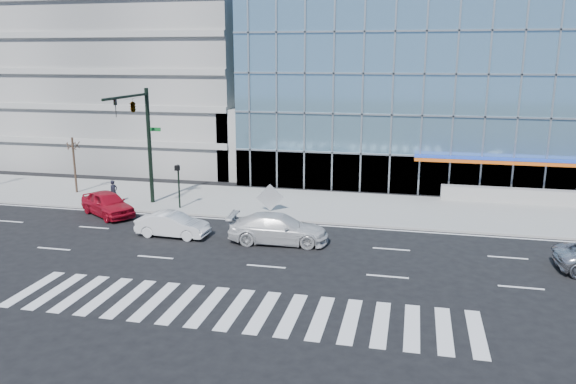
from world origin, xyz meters
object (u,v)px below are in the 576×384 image
Objects in this scene: traffic_signal at (138,120)px; white_sedan at (173,225)px; white_suv at (278,229)px; pedestrian at (114,192)px; red_sedan at (107,204)px; street_tree_near at (73,145)px; ped_signal_post at (178,179)px; tilted_panel at (270,198)px.

traffic_signal is 1.88× the size of white_sedan.
pedestrian is (-13.24, 5.39, 0.15)m from white_suv.
red_sedan is (-6.00, 3.15, 0.11)m from white_sedan.
white_sedan is 2.59× the size of pedestrian.
street_tree_near is at bearing 82.48° from red_sedan.
white_sedan is (1.95, -5.44, -1.44)m from ped_signal_post.
red_sedan is at bearing -41.71° from street_tree_near.
white_suv is 6.15m from tilted_panel.
street_tree_near is at bearing 157.29° from traffic_signal.
traffic_signal reaches higher than white_sedan.
ped_signal_post is at bearing 8.52° from traffic_signal.
white_sedan is at bearing -48.77° from traffic_signal.
pedestrian is 1.26× the size of tilted_panel.
ped_signal_post is at bearing 53.91° from white_suv.
white_sedan is 3.27× the size of tilted_panel.
ped_signal_post is at bearing -70.39° from pedestrian.
ped_signal_post is 2.31× the size of tilted_panel.
street_tree_near is at bearing 62.52° from white_suv.
tilted_panel is at bearing -39.86° from red_sedan.
white_suv reaches higher than red_sedan.
street_tree_near is 14.30m from white_sedan.
traffic_signal is 4.75m from ped_signal_post.
ped_signal_post is 5.96m from white_sedan.
white_suv is at bearing -23.55° from street_tree_near.
white_sedan is (11.45, -8.00, -3.08)m from street_tree_near.
red_sedan is at bearing 64.70° from white_sedan.
pedestrian reaches higher than white_sedan.
tilted_panel is (15.73, -1.91, -2.71)m from street_tree_near.
white_suv is at bearing -86.72° from tilted_panel.
street_tree_near reaches higher than tilted_panel.
traffic_signal is 1.89× the size of street_tree_near.
pedestrian is at bearing 166.67° from traffic_signal.
street_tree_near is at bearing 57.42° from white_sedan.
street_tree_near is at bearing 164.94° from ped_signal_post.
pedestrian is 11.26m from tilted_panel.
white_sedan is 8.99m from pedestrian.
tilted_panel is at bearing 5.90° from ped_signal_post.
white_suv is (10.71, -4.79, -5.35)m from traffic_signal.
pedestrian is (4.48, -2.33, -2.81)m from street_tree_near.
white_sedan is at bearing -34.95° from street_tree_near.
white_suv reaches higher than white_sedan.
white_suv is 12.60m from red_sedan.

